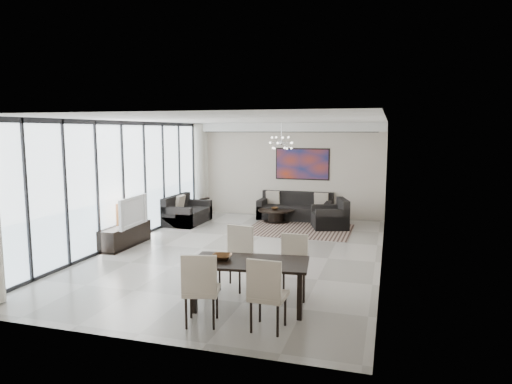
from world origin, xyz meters
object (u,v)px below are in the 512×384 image
at_px(coffee_table, 276,215).
at_px(dining_table, 250,267).
at_px(television, 129,211).
at_px(tv_console, 125,236).
at_px(sofa_main, 295,210).

height_order(coffee_table, dining_table, dining_table).
distance_m(television, dining_table, 4.59).
height_order(tv_console, television, television).
xyz_separation_m(coffee_table, tv_console, (-2.69, -3.74, 0.04)).
distance_m(coffee_table, sofa_main, 0.77).
distance_m(sofa_main, tv_console, 5.38).
bearing_deg(sofa_main, television, -123.94).
distance_m(coffee_table, dining_table, 6.60).
relative_size(coffee_table, tv_console, 0.67).
distance_m(tv_console, dining_table, 4.77).
height_order(coffee_table, television, television).
bearing_deg(sofa_main, tv_console, -125.77).
xyz_separation_m(television, dining_table, (3.73, -2.66, -0.20)).
bearing_deg(tv_console, coffee_table, 54.28).
distance_m(coffee_table, television, 4.62).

